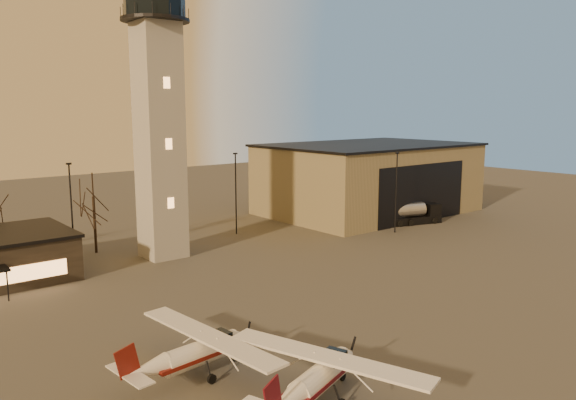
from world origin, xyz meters
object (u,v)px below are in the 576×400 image
Objects in this scene: cessna_rear at (204,355)px; fuel_truck at (413,215)px; control_tower at (158,100)px; hangar at (369,178)px; cessna_front at (323,379)px.

cessna_rear is 48.78m from fuel_truck.
control_tower reaches higher than hangar.
cessna_rear is (-3.48, 6.61, -0.00)m from cessna_front.
hangar is at bearing 6.31° from control_tower.
hangar reaches higher than cessna_front.
hangar is at bearing 27.14° from cessna_rear.
cessna_rear is at bearing -147.35° from hangar.
control_tower is 1.07× the size of hangar.
fuel_truck is at bearing -100.97° from hangar.
control_tower is at bearing 59.20° from cessna_front.
fuel_truck is at bearing -9.97° from control_tower.
fuel_truck is (34.07, -5.99, -15.17)m from control_tower.
cessna_front reaches higher than fuel_truck.
hangar is (36.00, 3.98, -11.17)m from control_tower.
cessna_front is (-43.02, -36.41, -4.02)m from hangar.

